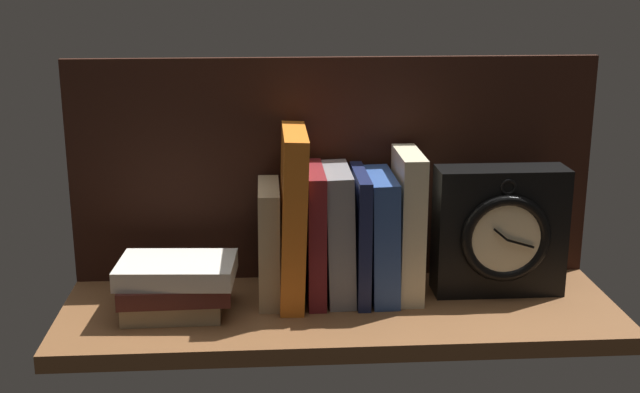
% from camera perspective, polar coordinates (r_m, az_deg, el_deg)
% --- Properties ---
extents(ground_plane, '(0.82, 0.27, 0.03)m').
position_cam_1_polar(ground_plane, '(1.25, 1.40, -8.07)').
color(ground_plane, brown).
extents(back_panel, '(0.82, 0.01, 0.35)m').
position_cam_1_polar(back_panel, '(1.31, 0.93, 1.87)').
color(back_panel, black).
rests_on(back_panel, ground_plane).
extents(book_tan_shortstories, '(0.03, 0.13, 0.18)m').
position_cam_1_polar(book_tan_shortstories, '(1.24, -3.53, -3.16)').
color(book_tan_shortstories, tan).
rests_on(book_tan_shortstories, ground_plane).
extents(book_orange_pandolfini, '(0.04, 0.16, 0.26)m').
position_cam_1_polar(book_orange_pandolfini, '(1.23, -1.90, -1.34)').
color(book_orange_pandolfini, orange).
rests_on(book_orange_pandolfini, ground_plane).
extents(book_maroon_dawkins, '(0.03, 0.14, 0.20)m').
position_cam_1_polar(book_maroon_dawkins, '(1.24, -0.35, -2.56)').
color(book_maroon_dawkins, maroon).
rests_on(book_maroon_dawkins, ground_plane).
extents(book_gray_chess, '(0.05, 0.13, 0.20)m').
position_cam_1_polar(book_gray_chess, '(1.25, 1.29, -2.55)').
color(book_gray_chess, gray).
rests_on(book_gray_chess, ground_plane).
extents(book_navy_bierce, '(0.02, 0.14, 0.19)m').
position_cam_1_polar(book_navy_bierce, '(1.25, 2.77, -2.63)').
color(book_navy_bierce, '#192147').
rests_on(book_navy_bierce, ground_plane).
extents(book_blue_modern, '(0.04, 0.14, 0.19)m').
position_cam_1_polar(book_blue_modern, '(1.25, 4.21, -2.70)').
color(book_blue_modern, '#2D4C8E').
rests_on(book_blue_modern, ground_plane).
extents(book_cream_twain, '(0.04, 0.12, 0.22)m').
position_cam_1_polar(book_cream_twain, '(1.26, 6.04, -1.92)').
color(book_cream_twain, beige).
rests_on(book_cream_twain, ground_plane).
extents(framed_clock, '(0.20, 0.08, 0.20)m').
position_cam_1_polar(framed_clock, '(1.29, 12.28, -2.38)').
color(framed_clock, black).
rests_on(framed_clock, ground_plane).
extents(book_stack_side, '(0.17, 0.12, 0.08)m').
position_cam_1_polar(book_stack_side, '(1.22, -9.91, -6.06)').
color(book_stack_side, '#9E8966').
rests_on(book_stack_side, ground_plane).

